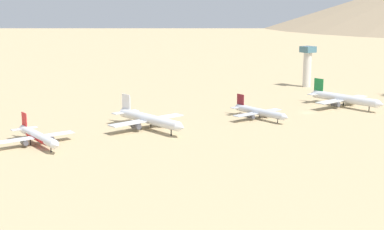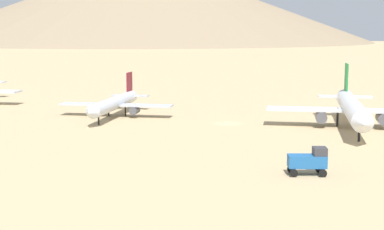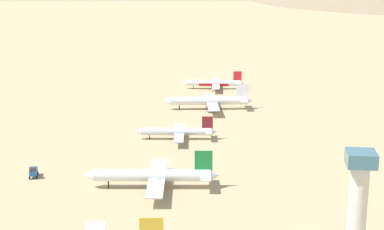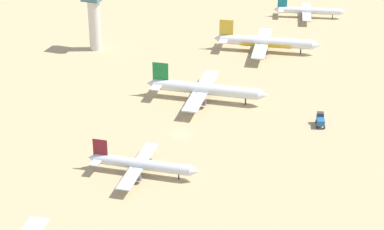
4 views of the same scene
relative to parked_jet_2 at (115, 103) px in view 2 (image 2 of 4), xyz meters
The scene contains 5 objects.
ground_plane 27.02m from the parked_jet_2, 86.93° to the left, with size 1800.00×1800.00×0.00m, color tan.
parked_jet_2 is the anchor object (origin of this frame).
parked_jet_3 52.24m from the parked_jet_2, 89.64° to the left, with size 42.50×34.64×12.25m.
service_truck 62.69m from the parked_jet_2, 48.91° to the left, with size 3.91×5.63×3.90m.
desert_hill_0 810.05m from the parked_jet_2, 159.52° to the right, with size 711.98×711.98×130.74m, color #8C775B.
Camera 2 is at (118.50, 26.69, 19.95)m, focal length 53.84 mm.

